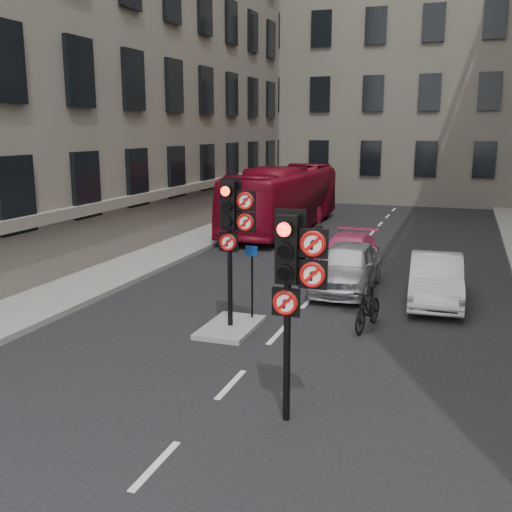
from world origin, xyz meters
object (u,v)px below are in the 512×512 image
Objects in this scene: motorcyclist at (318,250)px; bus_red at (283,198)px; motorcycle at (368,308)px; signal_far at (233,221)px; signal_near at (293,272)px; car_silver at (347,266)px; car_white at (436,279)px; info_sign at (252,272)px; car_pink at (348,253)px.

bus_red is at bearing -64.52° from motorcyclist.
bus_red is at bearing 124.55° from motorcycle.
signal_near is at bearing -56.98° from signal_far.
signal_far is at bearing -112.22° from car_silver.
signal_far reaches higher than signal_near.
motorcyclist reaches higher than motorcycle.
signal_far is 6.46m from car_white.
car_silver is at bearing 73.22° from info_sign.
bus_red is 14.95m from motorcycle.
signal_near is 0.84× the size of car_silver.
bus_red is at bearing 116.43° from car_silver.
signal_far is 15.10m from bus_red.
signal_near reaches higher than bus_red.
car_silver is at bearing -79.91° from car_pink.
car_pink is 6.53m from info_sign.
info_sign is at bearing 116.71° from signal_near.
car_pink is at bearing 85.38° from info_sign.
car_pink is 6.16m from motorcycle.
car_pink reaches higher than motorcycle.
bus_red is 9.63m from motorcyclist.
motorcyclist is (-1.93, 9.91, -1.68)m from signal_near.
car_silver is 0.39× the size of bus_red.
car_white is at bearing 157.40° from motorcyclist.
signal_near is 19.62m from bus_red.
bus_red is at bearing 107.07° from signal_near.
motorcyclist is at bearing -122.81° from car_pink.
car_silver is 2.30× the size of info_sign.
signal_near reaches higher than car_white.
car_silver is (-0.71, 8.65, -1.85)m from signal_near.
motorcyclist is at bearing 126.73° from motorcycle.
signal_near is at bearing -85.44° from car_silver.
motorcycle is 5.33m from motorcyclist.
car_white is at bearing -52.53° from bus_red.
car_silver is 1.05× the size of car_white.
car_silver is 0.99× the size of car_pink.
bus_red is 6.27× the size of motorcycle.
bus_red is (-5.04, 10.07, 0.80)m from car_silver.
info_sign is (-1.67, -3.91, 0.59)m from car_silver.
bus_red is 5.91× the size of info_sign.
signal_near is 10.23m from motorcyclist.
bus_red is (-5.75, 18.72, -1.05)m from signal_near.
car_pink is (-0.44, 2.46, -0.10)m from car_silver.
bus_red reaches higher than info_sign.
motorcycle is at bearing -63.80° from bus_red.
motorcyclist is at bearing 133.83° from car_silver.
signal_far is at bearing 123.02° from signal_near.
signal_near is 1.99× the size of motorcyclist.
motorcycle is at bearing -71.31° from car_silver.
motorcyclist is 5.21m from info_sign.
motorcyclist is (-3.84, 1.76, 0.23)m from car_white.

